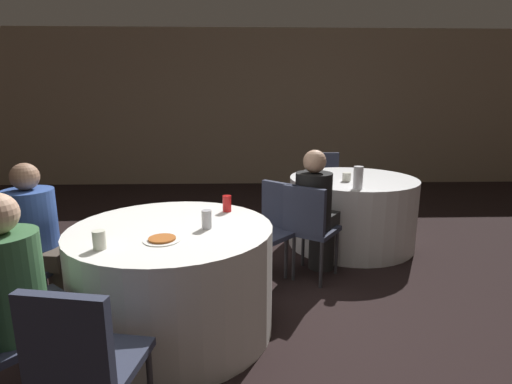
# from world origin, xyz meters

# --- Properties ---
(ground_plane) EXTENTS (16.00, 16.00, 0.00)m
(ground_plane) POSITION_xyz_m (0.00, 0.00, 0.00)
(ground_plane) COLOR black
(wall_back) EXTENTS (16.00, 0.06, 2.80)m
(wall_back) POSITION_xyz_m (0.00, 4.99, 1.40)
(wall_back) COLOR gray
(wall_back) RESTS_ON ground_plane
(table_near) EXTENTS (1.35, 1.35, 0.75)m
(table_near) POSITION_xyz_m (-0.22, 0.03, 0.37)
(table_near) COLOR white
(table_near) RESTS_ON ground_plane
(table_far) EXTENTS (1.36, 1.36, 0.75)m
(table_far) POSITION_xyz_m (1.44, 1.67, 0.37)
(table_far) COLOR white
(table_far) RESTS_ON ground_plane
(chair_near_northeast) EXTENTS (0.57, 0.57, 0.86)m
(chair_near_northeast) POSITION_xyz_m (0.52, 0.82, 0.53)
(chair_near_northeast) COLOR #2D3347
(chair_near_northeast) RESTS_ON ground_plane
(chair_near_west) EXTENTS (0.46, 0.45, 0.86)m
(chair_near_west) POSITION_xyz_m (-1.30, 0.18, 0.53)
(chair_near_west) COLOR #2D3347
(chair_near_west) RESTS_ON ground_plane
(chair_near_south) EXTENTS (0.47, 0.47, 0.86)m
(chair_near_south) POSITION_xyz_m (-0.42, -1.03, 0.53)
(chair_near_south) COLOR #2D3347
(chair_near_south) RESTS_ON ground_plane
(chair_far_north) EXTENTS (0.42, 0.43, 0.86)m
(chair_far_north) POSITION_xyz_m (1.38, 2.75, 0.53)
(chair_far_north) COLOR #2D3347
(chair_far_north) RESTS_ON ground_plane
(chair_far_southwest) EXTENTS (0.56, 0.56, 0.86)m
(chair_far_southwest) POSITION_xyz_m (0.82, 0.78, 0.53)
(chair_far_southwest) COLOR #2D3347
(chair_far_southwest) RESTS_ON ground_plane
(person_blue_shirt) EXTENTS (0.51, 0.36, 1.16)m
(person_blue_shirt) POSITION_xyz_m (-1.14, 0.16, 0.59)
(person_blue_shirt) COLOR #4C4238
(person_blue_shirt) RESTS_ON ground_plane
(person_black_shirt) EXTENTS (0.44, 0.47, 1.15)m
(person_black_shirt) POSITION_xyz_m (0.91, 0.91, 0.58)
(person_black_shirt) COLOR #282828
(person_black_shirt) RESTS_ON ground_plane
(person_green_jacket) EXTENTS (0.46, 0.47, 1.16)m
(person_green_jacket) POSITION_xyz_m (-0.82, -0.67, 0.59)
(person_green_jacket) COLOR black
(person_green_jacket) RESTS_ON ground_plane
(pizza_plate_near) EXTENTS (0.22, 0.22, 0.02)m
(pizza_plate_near) POSITION_xyz_m (-0.23, -0.23, 0.75)
(pizza_plate_near) COLOR white
(pizza_plate_near) RESTS_ON table_near
(soda_can_silver) EXTENTS (0.07, 0.07, 0.12)m
(soda_can_silver) POSITION_xyz_m (0.02, -0.00, 0.81)
(soda_can_silver) COLOR silver
(soda_can_silver) RESTS_ON table_near
(soda_can_red) EXTENTS (0.07, 0.07, 0.12)m
(soda_can_red) POSITION_xyz_m (0.14, 0.40, 0.81)
(soda_can_red) COLOR red
(soda_can_red) RESTS_ON table_near
(cup_near) EXTENTS (0.07, 0.07, 0.11)m
(cup_near) POSITION_xyz_m (-0.56, -0.35, 0.80)
(cup_near) COLOR silver
(cup_near) RESTS_ON table_near
(bottle_far) EXTENTS (0.09, 0.09, 0.21)m
(bottle_far) POSITION_xyz_m (1.34, 1.14, 0.85)
(bottle_far) COLOR white
(bottle_far) RESTS_ON table_far
(cup_far) EXTENTS (0.08, 0.08, 0.09)m
(cup_far) POSITION_xyz_m (1.32, 1.50, 0.79)
(cup_far) COLOR silver
(cup_far) RESTS_ON table_far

